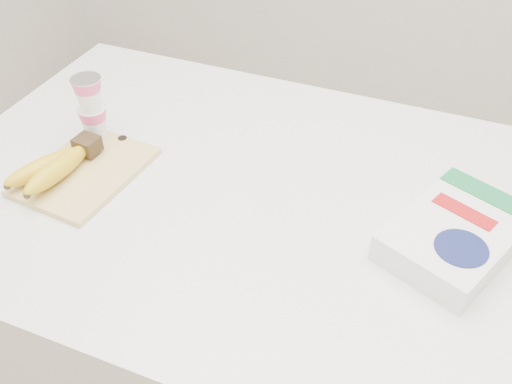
{
  "coord_description": "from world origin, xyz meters",
  "views": [
    {
      "loc": [
        0.34,
        -0.81,
        1.74
      ],
      "look_at": [
        0.02,
        -0.04,
        1.04
      ],
      "focal_mm": 40.0,
      "sensor_mm": 36.0,
      "label": 1
    }
  ],
  "objects_px": {
    "table": "(254,339)",
    "cereal_box": "(456,235)",
    "cutting_board": "(86,172)",
    "yogurt_stack": "(91,107)",
    "bananas": "(56,165)"
  },
  "relations": [
    {
      "from": "table",
      "to": "cereal_box",
      "type": "height_order",
      "value": "cereal_box"
    },
    {
      "from": "cutting_board",
      "to": "yogurt_stack",
      "type": "height_order",
      "value": "yogurt_stack"
    },
    {
      "from": "bananas",
      "to": "table",
      "type": "bearing_deg",
      "value": 16.82
    },
    {
      "from": "cutting_board",
      "to": "yogurt_stack",
      "type": "distance_m",
      "value": 0.14
    },
    {
      "from": "bananas",
      "to": "cutting_board",
      "type": "bearing_deg",
      "value": 41.54
    },
    {
      "from": "table",
      "to": "yogurt_stack",
      "type": "relative_size",
      "value": 8.96
    },
    {
      "from": "bananas",
      "to": "cereal_box",
      "type": "height_order",
      "value": "bananas"
    },
    {
      "from": "table",
      "to": "yogurt_stack",
      "type": "distance_m",
      "value": 0.71
    },
    {
      "from": "yogurt_stack",
      "to": "cereal_box",
      "type": "bearing_deg",
      "value": -2.27
    },
    {
      "from": "table",
      "to": "cutting_board",
      "type": "bearing_deg",
      "value": -166.8
    },
    {
      "from": "cutting_board",
      "to": "yogurt_stack",
      "type": "relative_size",
      "value": 1.8
    },
    {
      "from": "bananas",
      "to": "cereal_box",
      "type": "xyz_separation_m",
      "value": [
        0.77,
        0.11,
        -0.01
      ]
    },
    {
      "from": "bananas",
      "to": "yogurt_stack",
      "type": "distance_m",
      "value": 0.15
    },
    {
      "from": "cutting_board",
      "to": "cereal_box",
      "type": "xyz_separation_m",
      "value": [
        0.73,
        0.07,
        0.02
      ]
    },
    {
      "from": "cutting_board",
      "to": "cereal_box",
      "type": "bearing_deg",
      "value": 10.92
    }
  ]
}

